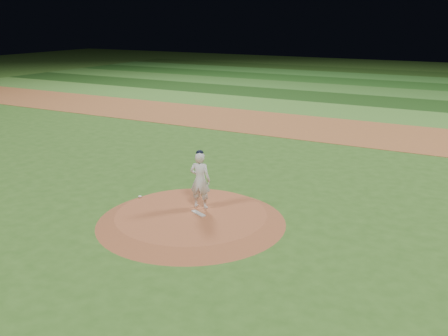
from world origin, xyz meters
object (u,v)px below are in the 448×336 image
(pitchers_mound, at_px, (191,218))
(pitching_rubber, at_px, (199,213))
(pitcher_on_mound, at_px, (200,180))
(rosin_bag, at_px, (140,196))

(pitchers_mound, xyz_separation_m, pitching_rubber, (0.20, 0.09, 0.14))
(pitchers_mound, height_order, pitcher_on_mound, pitcher_on_mound)
(pitchers_mound, bearing_deg, rosin_bag, 170.28)
(pitchers_mound, xyz_separation_m, pitcher_on_mound, (-0.01, 0.54, 1.00))
(pitchers_mound, relative_size, pitcher_on_mound, 3.09)
(pitchers_mound, bearing_deg, pitching_rubber, 23.99)
(pitchers_mound, xyz_separation_m, rosin_bag, (-2.14, 0.37, 0.16))
(pitchers_mound, distance_m, rosin_bag, 2.18)
(pitching_rubber, height_order, rosin_bag, rosin_bag)
(pitchers_mound, height_order, rosin_bag, rosin_bag)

